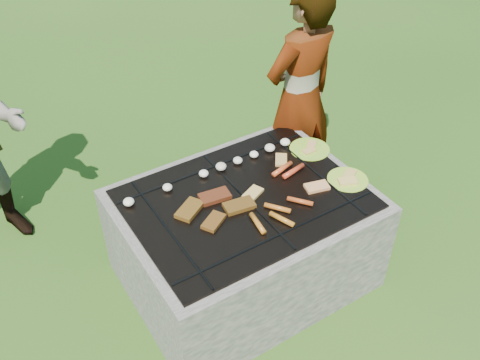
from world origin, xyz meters
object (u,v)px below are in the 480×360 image
object	(u,v)px
plate_far	(310,150)
plate_near	(348,180)
fire_pit	(245,242)
cook	(300,98)

from	to	relation	value
plate_far	plate_near	bearing A→B (deg)	-90.09
fire_pit	plate_far	size ratio (longest dim) A/B	4.14
plate_far	cook	size ratio (longest dim) A/B	0.21
plate_near	plate_far	bearing A→B (deg)	89.91
fire_pit	plate_near	bearing A→B (deg)	-17.15
fire_pit	plate_near	world-z (taller)	plate_near
cook	plate_near	bearing A→B (deg)	70.69
fire_pit	cook	bearing A→B (deg)	33.97
plate_far	plate_near	distance (m)	0.34
plate_near	cook	xyz separation A→B (m)	(0.16, 0.66, 0.14)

